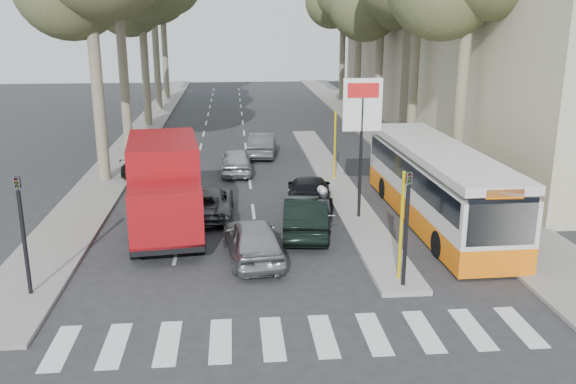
# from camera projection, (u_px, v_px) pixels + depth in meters

# --- Properties ---
(ground) EXTENTS (120.00, 120.00, 0.00)m
(ground) POSITION_uv_depth(u_px,v_px,m) (289.00, 273.00, 19.25)
(ground) COLOR #28282B
(ground) RESTS_ON ground
(sidewalk_right) EXTENTS (3.20, 70.00, 0.12)m
(sidewalk_right) POSITION_uv_depth(u_px,v_px,m) (376.00, 129.00, 43.91)
(sidewalk_right) COLOR gray
(sidewalk_right) RESTS_ON ground
(median_left) EXTENTS (2.40, 64.00, 0.12)m
(median_left) POSITION_uv_depth(u_px,v_px,m) (148.00, 125.00, 45.33)
(median_left) COLOR gray
(median_left) RESTS_ON ground
(traffic_island) EXTENTS (1.50, 26.00, 0.16)m
(traffic_island) POSITION_uv_depth(u_px,v_px,m) (334.00, 180.00, 30.04)
(traffic_island) COLOR gray
(traffic_island) RESTS_ON ground
(building_far) EXTENTS (11.00, 20.00, 16.00)m
(building_far) POSITION_uv_depth(u_px,v_px,m) (436.00, 15.00, 50.94)
(building_far) COLOR #B7A88E
(building_far) RESTS_ON ground
(billboard) EXTENTS (1.50, 12.10, 5.60)m
(billboard) POSITION_uv_depth(u_px,v_px,m) (362.00, 128.00, 23.29)
(billboard) COLOR yellow
(billboard) RESTS_ON ground
(traffic_light_island) EXTENTS (0.16, 0.41, 3.60)m
(traffic_light_island) POSITION_uv_depth(u_px,v_px,m) (407.00, 210.00, 17.41)
(traffic_light_island) COLOR black
(traffic_light_island) RESTS_ON ground
(traffic_light_left) EXTENTS (0.16, 0.41, 3.60)m
(traffic_light_left) POSITION_uv_depth(u_px,v_px,m) (21.00, 215.00, 16.94)
(traffic_light_left) COLOR black
(traffic_light_left) RESTS_ON ground
(silver_hatchback) EXTENTS (2.18, 4.36, 1.43)m
(silver_hatchback) POSITION_uv_depth(u_px,v_px,m) (253.00, 239.00, 20.17)
(silver_hatchback) COLOR #9FA2A7
(silver_hatchback) RESTS_ON ground
(dark_hatchback) EXTENTS (2.06, 4.61, 1.47)m
(dark_hatchback) POSITION_uv_depth(u_px,v_px,m) (305.00, 215.00, 22.61)
(dark_hatchback) COLOR black
(dark_hatchback) RESTS_ON ground
(queue_car_a) EXTENTS (1.99, 4.28, 1.19)m
(queue_car_a) POSITION_uv_depth(u_px,v_px,m) (209.00, 202.00, 24.59)
(queue_car_a) COLOR #46494D
(queue_car_a) RESTS_ON ground
(queue_car_b) EXTENTS (2.25, 4.67, 1.31)m
(queue_car_b) POSITION_uv_depth(u_px,v_px,m) (309.00, 192.00, 25.90)
(queue_car_b) COLOR black
(queue_car_b) RESTS_ON ground
(queue_car_c) EXTENTS (1.59, 3.90, 1.32)m
(queue_car_c) POSITION_uv_depth(u_px,v_px,m) (236.00, 161.00, 31.37)
(queue_car_c) COLOR #AFB2B8
(queue_car_c) RESTS_ON ground
(queue_car_d) EXTENTS (1.90, 4.29, 1.37)m
(queue_car_d) POSITION_uv_depth(u_px,v_px,m) (262.00, 144.00, 35.36)
(queue_car_d) COLOR #54585D
(queue_car_d) RESTS_ON ground
(queue_car_e) EXTENTS (1.97, 4.36, 1.24)m
(queue_car_e) POSITION_uv_depth(u_px,v_px,m) (144.00, 161.00, 31.48)
(queue_car_e) COLOR black
(queue_car_e) RESTS_ON ground
(red_truck) EXTENTS (3.13, 6.70, 3.45)m
(red_truck) POSITION_uv_depth(u_px,v_px,m) (165.00, 186.00, 22.40)
(red_truck) COLOR black
(red_truck) RESTS_ON ground
(city_bus) EXTENTS (2.69, 11.44, 3.00)m
(city_bus) POSITION_uv_depth(u_px,v_px,m) (437.00, 183.00, 23.71)
(city_bus) COLOR orange
(city_bus) RESTS_ON ground
(motorcycle) EXTENTS (0.83, 2.31, 1.96)m
(motorcycle) POSITION_uv_depth(u_px,v_px,m) (322.00, 213.00, 22.24)
(motorcycle) COLOR black
(motorcycle) RESTS_ON ground
(pedestrian_near) EXTENTS (1.04, 1.22, 1.88)m
(pedestrian_near) POSITION_uv_depth(u_px,v_px,m) (459.00, 194.00, 24.12)
(pedestrian_near) COLOR #3D344E
(pedestrian_near) RESTS_ON sidewalk_right
(pedestrian_far) EXTENTS (1.25, 1.05, 1.79)m
(pedestrian_far) POSITION_uv_depth(u_px,v_px,m) (447.00, 165.00, 28.97)
(pedestrian_far) COLOR brown
(pedestrian_far) RESTS_ON sidewalk_right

